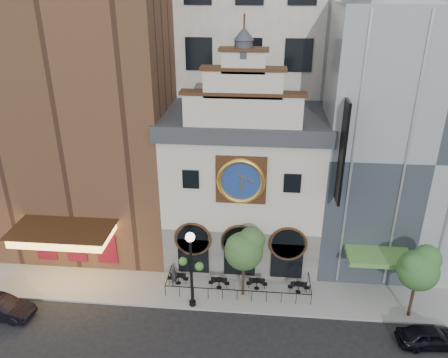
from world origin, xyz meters
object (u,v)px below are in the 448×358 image
Objects in this scene: tree_left at (245,248)px; tree_right at (419,267)px; bistro_0 at (178,278)px; car_right at (430,337)px; bistro_2 at (257,284)px; car_left at (1,308)px; bistro_3 at (299,287)px; pedestrian at (174,277)px; lamppost at (191,262)px; bistro_1 at (219,283)px.

tree_left reaches higher than tree_right.
car_right reaches higher than bistro_0.
bistro_2 is at bearing 63.27° from car_right.
car_right is 0.91× the size of car_left.
pedestrian reaches higher than bistro_3.
pedestrian is at bearing 151.03° from lamppost.
bistro_0 is at bearing 144.08° from lamppost.
bistro_3 is 9.14m from car_right.
bistro_1 is 0.26× the size of lamppost.
lamppost is at bearing -128.77° from bistro_1.
tree_left is (5.31, -0.58, 3.28)m from pedestrian.
bistro_0 is 0.26× the size of lamppost.
car_right is at bearing -28.33° from bistro_3.
car_left is 2.97× the size of pedestrian.
pedestrian is 4.02m from lamppost.
tree_right is at bearing -53.17° from pedestrian.
bistro_2 is (2.85, 0.15, 0.00)m from bistro_1.
tree_left is at bearing 174.37° from tree_right.
bistro_3 is (3.10, -0.13, 0.00)m from bistro_2.
tree_left is (1.89, -0.58, 3.58)m from bistro_1.
tree_left reaches higher than bistro_1.
bistro_3 is at bearing 166.90° from tree_right.
tree_left is at bearing 44.79° from lamppost.
bistro_2 is at bearing -70.37° from car_left.
lamppost reaches higher than car_right.
bistro_2 is 3.11m from bistro_3.
car_right reaches higher than bistro_2.
tree_left is at bearing -9.09° from bistro_0.
car_left reaches higher than bistro_2.
bistro_1 is 0.29× the size of tree_right.
bistro_0 is 1.00× the size of bistro_3.
bistro_2 is 11.37m from tree_right.
pedestrian is at bearing 174.16° from tree_right.
bistro_1 is 3.43m from pedestrian.
bistro_2 is at bearing 3.11° from bistro_1.
bistro_1 is at bearing 67.98° from car_right.
bistro_0 and bistro_2 have the same top height.
car_right is 17.94m from pedestrian.
bistro_3 is at bearing -47.17° from pedestrian.
bistro_3 is 5.45m from tree_left.
pedestrian is at bearing 179.94° from bistro_1.
bistro_0 is 9.12m from bistro_3.
pedestrian reaches higher than bistro_2.
car_right reaches higher than bistro_1.
tree_right is (-0.52, 2.59, 3.45)m from car_right.
pedestrian reaches higher than car_left.
car_left reaches higher than bistro_1.
car_right is at bearing -61.24° from pedestrian.
car_left is at bearing -167.37° from tree_left.
tree_left reaches higher than bistro_2.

